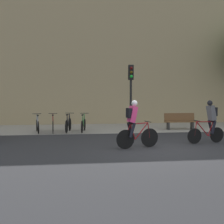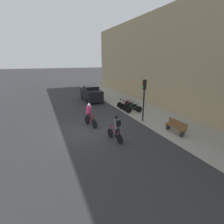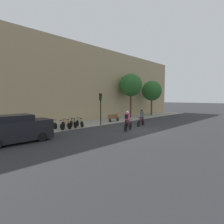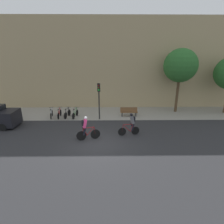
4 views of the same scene
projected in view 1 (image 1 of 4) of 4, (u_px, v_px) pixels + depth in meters
name	position (u px, v px, depth m)	size (l,w,h in m)	color
ground	(159.00, 150.00, 11.25)	(200.00, 200.00, 0.00)	#2B2B2D
kerb_strip	(126.00, 128.00, 17.93)	(44.00, 4.50, 0.01)	gray
building_facade	(120.00, 47.00, 20.10)	(44.00, 0.60, 9.88)	tan
cyclist_pink	(134.00, 123.00, 11.56)	(1.68, 0.61, 1.80)	black
cyclist_grey	(210.00, 120.00, 12.77)	(1.67, 0.55, 1.76)	black
parked_bike_0	(38.00, 125.00, 15.92)	(0.47, 1.62, 0.95)	black
parked_bike_1	(53.00, 125.00, 16.02)	(0.46, 1.68, 0.95)	black
parked_bike_2	(68.00, 124.00, 16.12)	(0.46, 1.63, 0.97)	black
parked_bike_3	(83.00, 124.00, 16.22)	(0.46, 1.67, 0.95)	black
traffic_light_pole	(131.00, 86.00, 15.86)	(0.26, 0.30, 3.45)	black
bench	(180.00, 121.00, 17.21)	(1.72, 0.44, 0.89)	brown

